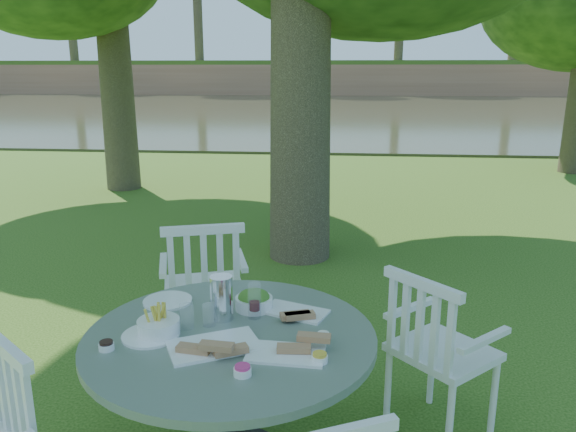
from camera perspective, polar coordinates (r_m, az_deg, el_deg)
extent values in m
plane|color=#21430D|center=(4.45, -0.26, -11.32)|extent=(140.00, 140.00, 0.00)
cylinder|color=black|center=(2.91, -5.67, -18.30)|extent=(0.12, 0.12, 0.66)
cylinder|color=#5E6D5B|center=(2.74, -5.86, -12.14)|extent=(1.38, 1.38, 0.04)
cylinder|color=white|center=(3.36, 20.15, -17.09)|extent=(0.04, 0.04, 0.47)
cylinder|color=white|center=(3.56, 14.38, -14.68)|extent=(0.04, 0.04, 0.47)
cylinder|color=white|center=(3.09, 16.08, -19.75)|extent=(0.04, 0.04, 0.47)
cylinder|color=white|center=(3.31, 10.10, -16.85)|extent=(0.04, 0.04, 0.47)
cube|color=white|center=(3.19, 15.48, -13.13)|extent=(0.65, 0.65, 0.04)
cube|color=white|center=(2.95, 13.24, -10.68)|extent=(0.35, 0.38, 0.48)
cylinder|color=white|center=(4.16, -5.44, -9.50)|extent=(0.04, 0.04, 0.50)
cylinder|color=white|center=(4.14, -11.70, -9.86)|extent=(0.04, 0.04, 0.50)
cylinder|color=white|center=(3.79, -4.78, -11.97)|extent=(0.04, 0.04, 0.50)
cylinder|color=white|center=(3.78, -11.69, -12.37)|extent=(0.04, 0.04, 0.50)
cube|color=white|center=(3.85, -8.56, -7.20)|extent=(0.63, 0.60, 0.04)
cube|color=white|center=(3.56, -8.51, -5.03)|extent=(0.51, 0.19, 0.51)
cube|color=white|center=(2.60, -26.30, -16.07)|extent=(0.39, 0.32, 0.47)
cube|color=white|center=(2.61, -7.54, -12.93)|extent=(0.47, 0.40, 0.02)
cube|color=white|center=(2.53, -0.23, -13.81)|extent=(0.35, 0.21, 0.01)
cube|color=white|center=(2.92, 0.71, -9.69)|extent=(0.37, 0.28, 0.01)
cylinder|color=white|center=(2.76, -13.76, -11.68)|extent=(0.27, 0.27, 0.01)
cylinder|color=white|center=(3.11, -12.13, -8.43)|extent=(0.26, 0.26, 0.01)
cylinder|color=white|center=(2.75, -13.00, -10.96)|extent=(0.20, 0.20, 0.08)
cylinder|color=white|center=(2.96, -3.48, -8.81)|extent=(0.20, 0.20, 0.07)
cylinder|color=silver|center=(2.83, -6.76, -8.25)|extent=(0.11, 0.11, 0.23)
cylinder|color=white|center=(2.84, -3.43, -8.60)|extent=(0.07, 0.07, 0.18)
cylinder|color=white|center=(2.79, -8.03, -9.93)|extent=(0.06, 0.06, 0.11)
cylinder|color=white|center=(2.79, -10.26, -9.99)|extent=(0.07, 0.07, 0.12)
cylinder|color=white|center=(2.38, -4.64, -15.49)|extent=(0.08, 0.08, 0.03)
cylinder|color=white|center=(2.47, 3.23, -14.28)|extent=(0.07, 0.07, 0.03)
cylinder|color=white|center=(2.65, 3.59, -12.22)|extent=(0.06, 0.06, 0.03)
cylinder|color=white|center=(2.69, -17.96, -12.52)|extent=(0.07, 0.07, 0.03)
cube|color=#30321D|center=(27.05, 4.82, 10.59)|extent=(100.00, 28.00, 0.12)
cube|color=#956145|center=(42.48, 5.21, 13.58)|extent=(100.00, 3.00, 2.20)
cube|color=#21430D|center=(49.97, 5.33, 15.18)|extent=(100.00, 18.00, 0.30)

